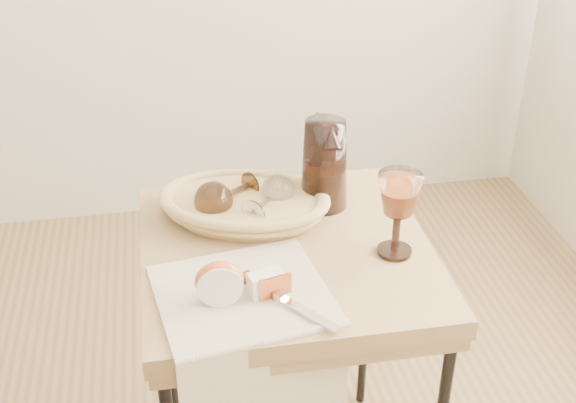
{
  "coord_description": "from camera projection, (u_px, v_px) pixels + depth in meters",
  "views": [
    {
      "loc": [
        0.29,
        -0.93,
        1.63
      ],
      "look_at": [
        0.51,
        0.31,
        0.88
      ],
      "focal_mm": 46.58,
      "sensor_mm": 36.0,
      "label": 1
    }
  ],
  "objects": [
    {
      "name": "side_table",
      "position": [
        286.0,
        381.0,
        1.74
      ],
      "size": [
        0.6,
        0.6,
        0.76
      ],
      "primitive_type": null,
      "rotation": [
        0.0,
        0.0,
        -0.0
      ],
      "color": "brown",
      "rests_on": "floor"
    },
    {
      "name": "tea_towel",
      "position": [
        242.0,
        294.0,
        1.41
      ],
      "size": [
        0.35,
        0.33,
        0.01
      ],
      "primitive_type": "cube",
      "rotation": [
        0.0,
        0.0,
        0.15
      ],
      "color": "#F2E1C0",
      "rests_on": "side_table"
    },
    {
      "name": "bread_basket",
      "position": [
        244.0,
        206.0,
        1.63
      ],
      "size": [
        0.39,
        0.32,
        0.05
      ],
      "primitive_type": null,
      "rotation": [
        0.0,
        0.0,
        -0.31
      ],
      "color": "#A2773C",
      "rests_on": "side_table"
    },
    {
      "name": "goblet_lying_a",
      "position": [
        230.0,
        193.0,
        1.63
      ],
      "size": [
        0.16,
        0.15,
        0.09
      ],
      "primitive_type": null,
      "rotation": [
        0.0,
        0.0,
        3.73
      ],
      "color": "#4E351E",
      "rests_on": "bread_basket"
    },
    {
      "name": "goblet_lying_b",
      "position": [
        268.0,
        200.0,
        1.61
      ],
      "size": [
        0.14,
        0.15,
        0.08
      ],
      "primitive_type": null,
      "rotation": [
        0.0,
        0.0,
        0.88
      ],
      "color": "white",
      "rests_on": "bread_basket"
    },
    {
      "name": "pitcher",
      "position": [
        324.0,
        164.0,
        1.64
      ],
      "size": [
        0.16,
        0.23,
        0.24
      ],
      "primitive_type": null,
      "rotation": [
        0.0,
        0.0,
        -0.05
      ],
      "color": "black",
      "rests_on": "side_table"
    },
    {
      "name": "wine_goblet",
      "position": [
        398.0,
        215.0,
        1.48
      ],
      "size": [
        0.12,
        0.12,
        0.18
      ],
      "primitive_type": null,
      "rotation": [
        0.0,
        0.0,
        -0.41
      ],
      "color": "white",
      "rests_on": "side_table"
    },
    {
      "name": "apple_half",
      "position": [
        219.0,
        281.0,
        1.37
      ],
      "size": [
        0.09,
        0.05,
        0.08
      ],
      "primitive_type": "ellipsoid",
      "rotation": [
        0.0,
        0.0,
        -0.04
      ],
      "color": "red",
      "rests_on": "tea_towel"
    },
    {
      "name": "apple_wedge",
      "position": [
        266.0,
        283.0,
        1.39
      ],
      "size": [
        0.07,
        0.05,
        0.04
      ],
      "primitive_type": "cube",
      "rotation": [
        0.0,
        0.0,
        0.27
      ],
      "color": "white",
      "rests_on": "tea_towel"
    },
    {
      "name": "table_knife",
      "position": [
        284.0,
        298.0,
        1.38
      ],
      "size": [
        0.16,
        0.2,
        0.02
      ],
      "primitive_type": null,
      "rotation": [
        0.0,
        0.0,
        -0.92
      ],
      "color": "silver",
      "rests_on": "tea_towel"
    }
  ]
}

